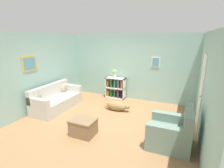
% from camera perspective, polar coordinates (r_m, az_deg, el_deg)
% --- Properties ---
extents(ground_plane, '(14.00, 14.00, 0.00)m').
position_cam_1_polar(ground_plane, '(5.44, -1.70, -11.77)').
color(ground_plane, '#997047').
extents(wall_back, '(5.60, 0.13, 2.60)m').
position_cam_1_polar(wall_back, '(7.05, 6.00, 5.58)').
color(wall_back, '#93BCB2').
rests_on(wall_back, ground_plane).
extents(wall_left, '(0.13, 5.00, 2.60)m').
position_cam_1_polar(wall_left, '(6.47, -22.79, 3.63)').
color(wall_left, '#93BCB2').
rests_on(wall_left, ground_plane).
extents(wall_right, '(0.16, 5.00, 2.60)m').
position_cam_1_polar(wall_right, '(4.59, 28.54, -1.50)').
color(wall_right, '#93BCB2').
rests_on(wall_right, ground_plane).
extents(couch, '(0.82, 1.88, 0.85)m').
position_cam_1_polar(couch, '(6.47, -17.74, -5.04)').
color(couch, beige).
rests_on(couch, ground_plane).
extents(bookshelf, '(0.81, 0.32, 0.86)m').
position_cam_1_polar(bookshelf, '(7.23, 1.25, -1.30)').
color(bookshelf, silver).
rests_on(bookshelf, ground_plane).
extents(recliner_chair, '(0.94, 0.91, 0.95)m').
position_cam_1_polar(recliner_chair, '(4.39, 19.02, -14.71)').
color(recliner_chair, gray).
rests_on(recliner_chair, ground_plane).
extents(coffee_table, '(0.63, 0.51, 0.43)m').
position_cam_1_polar(coffee_table, '(4.68, -9.37, -13.53)').
color(coffee_table, '#846647').
rests_on(coffee_table, ground_plane).
extents(dog, '(0.99, 0.30, 0.33)m').
position_cam_1_polar(dog, '(6.05, 1.63, -7.16)').
color(dog, '#9E7A4C').
rests_on(dog, ground_plane).
extents(vase, '(0.14, 0.14, 0.33)m').
position_cam_1_polar(vase, '(7.07, 0.92, 3.55)').
color(vase, silver).
rests_on(vase, bookshelf).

